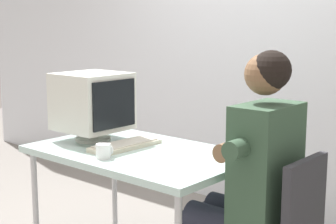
{
  "coord_description": "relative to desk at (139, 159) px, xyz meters",
  "views": [
    {
      "loc": [
        2.01,
        -2.07,
        1.47
      ],
      "look_at": [
        0.22,
        0.0,
        1.0
      ],
      "focal_mm": 54.58,
      "sensor_mm": 36.0,
      "label": 1
    }
  ],
  "objects": [
    {
      "name": "desk",
      "position": [
        0.0,
        0.0,
        0.0
      ],
      "size": [
        1.26,
        0.79,
        0.75
      ],
      "color": "#B7B7BC",
      "rests_on": "ground_plane"
    },
    {
      "name": "keyboard",
      "position": [
        -0.11,
        -0.01,
        0.07
      ],
      "size": [
        0.18,
        0.46,
        0.03
      ],
      "color": "beige",
      "rests_on": "desk"
    },
    {
      "name": "crt_monitor",
      "position": [
        -0.39,
        -0.01,
        0.3
      ],
      "size": [
        0.4,
        0.39,
        0.43
      ],
      "color": "silver",
      "rests_on": "desk"
    },
    {
      "name": "person_seated",
      "position": [
        0.72,
        0.03,
        0.04
      ],
      "size": [
        0.68,
        0.57,
        1.35
      ],
      "color": "#334C38",
      "rests_on": "ground_plane"
    },
    {
      "name": "desk_mug",
      "position": [
        -0.02,
        -0.26,
        0.09
      ],
      "size": [
        0.08,
        0.09,
        0.08
      ],
      "color": "white",
      "rests_on": "desk"
    },
    {
      "name": "wall_back",
      "position": [
        0.3,
        1.4,
        0.8
      ],
      "size": [
        8.0,
        0.1,
        3.0
      ],
      "primitive_type": "cube",
      "color": "silver",
      "rests_on": "ground_plane"
    }
  ]
}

